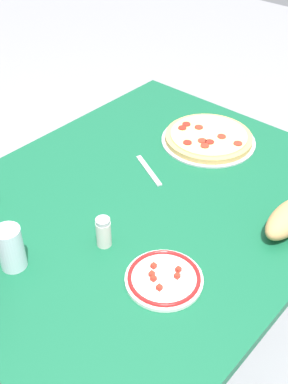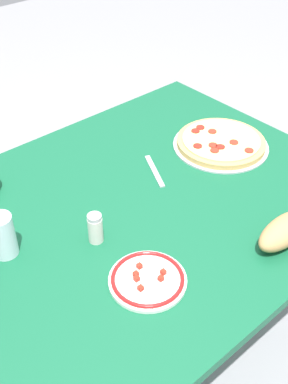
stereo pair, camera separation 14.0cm
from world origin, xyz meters
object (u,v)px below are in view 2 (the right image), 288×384
pepperoni_pizza (221,143)px  dining_table (144,228)px  bread_loaf (285,231)px  side_plate_near (148,279)px  water_glass (2,236)px  spice_shaker (95,228)px

pepperoni_pizza → dining_table: bearing=6.5°
bread_loaf → dining_table: bearing=-66.2°
dining_table → side_plate_near: side_plate_near is taller
pepperoni_pizza → water_glass: water_glass is taller
pepperoni_pizza → spice_shaker: (0.59, 0.09, 0.03)m
dining_table → spice_shaker: (0.21, 0.04, 0.15)m
dining_table → bread_loaf: bread_loaf is taller
pepperoni_pizza → water_glass: 0.80m
pepperoni_pizza → bread_loaf: bread_loaf is taller
water_glass → side_plate_near: size_ratio=0.63×
dining_table → water_glass: 0.45m
bread_loaf → spice_shaker: size_ratio=2.24×
bread_loaf → spice_shaker: spice_shaker is taller
water_glass → bread_loaf: 0.73m
water_glass → side_plate_near: 0.38m
pepperoni_pizza → spice_shaker: bearing=8.2°
side_plate_near → spice_shaker: size_ratio=2.21×
dining_table → pepperoni_pizza: (-0.39, -0.04, 0.12)m
pepperoni_pizza → side_plate_near: (0.59, 0.28, -0.01)m
water_glass → spice_shaker: 0.23m
side_plate_near → pepperoni_pizza: bearing=-154.1°
water_glass → side_plate_near: water_glass is taller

